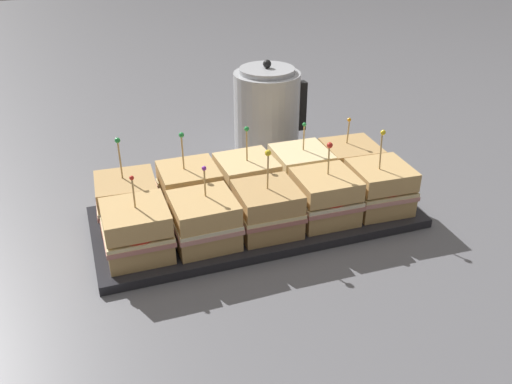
# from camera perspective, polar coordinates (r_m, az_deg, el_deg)

# --- Properties ---
(ground_plane) EXTENTS (6.00, 6.00, 0.00)m
(ground_plane) POSITION_cam_1_polar(r_m,az_deg,el_deg) (1.11, 0.00, -3.06)
(ground_plane) COLOR slate
(serving_platter) EXTENTS (0.65, 0.28, 0.02)m
(serving_platter) POSITION_cam_1_polar(r_m,az_deg,el_deg) (1.11, 0.00, -2.66)
(serving_platter) COLOR #232328
(serving_platter) RESTS_ON ground_plane
(sandwich_front_far_left) EXTENTS (0.12, 0.12, 0.16)m
(sandwich_front_far_left) POSITION_cam_1_polar(r_m,az_deg,el_deg) (0.98, -12.42, -4.04)
(sandwich_front_far_left) COLOR tan
(sandwich_front_far_left) RESTS_ON serving_platter
(sandwich_front_left) EXTENTS (0.12, 0.12, 0.15)m
(sandwich_front_left) POSITION_cam_1_polar(r_m,az_deg,el_deg) (1.00, -5.48, -3.01)
(sandwich_front_left) COLOR tan
(sandwich_front_left) RESTS_ON serving_platter
(sandwich_front_center) EXTENTS (0.12, 0.12, 0.17)m
(sandwich_front_center) POSITION_cam_1_polar(r_m,az_deg,el_deg) (1.03, 1.14, -1.81)
(sandwich_front_center) COLOR tan
(sandwich_front_center) RESTS_ON serving_platter
(sandwich_front_right) EXTENTS (0.12, 0.12, 0.16)m
(sandwich_front_right) POSITION_cam_1_polar(r_m,az_deg,el_deg) (1.07, 7.26, -0.54)
(sandwich_front_right) COLOR tan
(sandwich_front_right) RESTS_ON serving_platter
(sandwich_front_far_right) EXTENTS (0.12, 0.12, 0.18)m
(sandwich_front_far_right) POSITION_cam_1_polar(r_m,az_deg,el_deg) (1.13, 12.87, 0.47)
(sandwich_front_far_right) COLOR tan
(sandwich_front_far_right) RESTS_ON serving_platter
(sandwich_back_far_left) EXTENTS (0.12, 0.12, 0.17)m
(sandwich_back_far_left) POSITION_cam_1_polar(r_m,az_deg,el_deg) (1.09, -13.41, -0.81)
(sandwich_back_far_left) COLOR tan
(sandwich_back_far_left) RESTS_ON serving_platter
(sandwich_back_left) EXTENTS (0.12, 0.12, 0.17)m
(sandwich_back_left) POSITION_cam_1_polar(r_m,az_deg,el_deg) (1.10, -7.02, 0.30)
(sandwich_back_left) COLOR tan
(sandwich_back_left) RESTS_ON serving_platter
(sandwich_back_center) EXTENTS (0.12, 0.12, 0.17)m
(sandwich_back_center) POSITION_cam_1_polar(r_m,az_deg,el_deg) (1.13, -1.09, 1.26)
(sandwich_back_center) COLOR #DBB77A
(sandwich_back_center) RESTS_ON serving_platter
(sandwich_back_right) EXTENTS (0.12, 0.12, 0.16)m
(sandwich_back_right) POSITION_cam_1_polar(r_m,az_deg,el_deg) (1.17, 4.73, 2.26)
(sandwich_back_right) COLOR beige
(sandwich_back_right) RESTS_ON serving_platter
(sandwich_back_far_right) EXTENTS (0.12, 0.12, 0.15)m
(sandwich_back_far_right) POSITION_cam_1_polar(r_m,az_deg,el_deg) (1.22, 9.86, 2.98)
(sandwich_back_far_right) COLOR tan
(sandwich_back_far_right) RESTS_ON serving_platter
(kettle_steel) EXTENTS (0.19, 0.16, 0.24)m
(kettle_steel) POSITION_cam_1_polar(r_m,az_deg,el_deg) (1.37, 1.16, 8.38)
(kettle_steel) COLOR #B7BABF
(kettle_steel) RESTS_ON ground_plane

